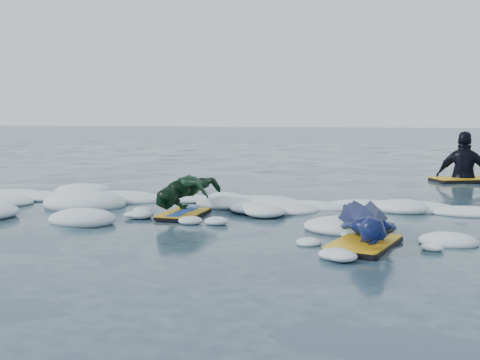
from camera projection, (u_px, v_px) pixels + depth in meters
The scene contains 5 objects.
ground at pixel (158, 221), 7.61m from camera, with size 120.00×120.00×0.00m, color #183139.
foam_band at pixel (187, 209), 8.60m from camera, with size 12.00×3.10×0.30m, color white, non-canonical shape.
prone_woman_unit at pixel (366, 225), 6.22m from camera, with size 0.81×1.60×0.39m.
prone_child_unit at pixel (188, 195), 8.03m from camera, with size 0.78×1.39×0.53m.
waiting_rider_unit at pixel (464, 178), 11.97m from camera, with size 1.42×1.16×1.87m.
Camera 1 is at (3.06, -6.94, 1.33)m, focal length 45.00 mm.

